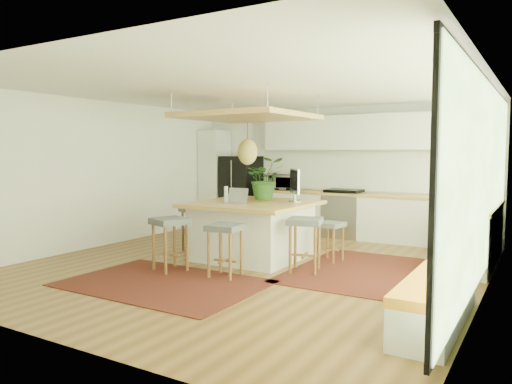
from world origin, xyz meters
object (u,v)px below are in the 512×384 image
Objects in this scene: monitor at (295,186)px; fridge at (241,188)px; laptop at (234,196)px; stool_right_front at (305,248)px; stool_near_left at (170,247)px; island_plant at (265,183)px; stool_near_right at (225,252)px; stool_left_side at (197,231)px; stool_right_back at (330,239)px; island at (253,230)px; microwave at (284,181)px.

fridge is at bearing -171.27° from monitor.
stool_right_front is at bearing -4.17° from laptop.
island_plant reaches higher than stool_near_left.
monitor reaches higher than stool_near_right.
stool_right_front is 1.33× the size of monitor.
fridge reaches higher than monitor.
stool_left_side is 1.94m from monitor.
fridge reaches higher than stool_right_back.
island is 2.48× the size of stool_near_right.
island_plant is at bearing -77.52° from microwave.
laptop reaches higher than stool_near_right.
microwave is at bearing 106.03° from stool_near_right.
microwave is at bearing 7.07° from fridge.
stool_near_right is (0.32, -1.26, -0.11)m from island.
stool_right_front is (1.15, -0.43, -0.11)m from island.
fridge is 4.43× the size of laptop.
island is 2.54× the size of island_plant.
monitor is 2.65m from microwave.
laptop reaches higher than stool_right_back.
stool_near_left is 0.99× the size of stool_left_side.
microwave reaches higher than laptop.
monitor is 0.82× the size of island_plant.
stool_near_left is 1.32× the size of monitor.
stool_right_back is (0.06, 0.85, 0.00)m from stool_right_front.
monitor is (2.49, -2.26, 0.26)m from fridge.
island is 1.31m from stool_near_right.
stool_right_front is (1.72, 0.96, 0.00)m from stool_near_left.
island is 1.00m from monitor.
laptop is at bearing -52.47° from fridge.
fridge is 3.49m from laptop.
island is 1.51m from stool_near_left.
stool_right_front reaches higher than stool_right_back.
island is at bearing 159.44° from stool_right_front.
stool_near_left is at bearing -72.25° from monitor.
microwave is at bearing 93.30° from stool_near_left.
stool_near_left is 1.06× the size of stool_near_right.
stool_right_back is 1.06× the size of microwave.
fridge is at bearing 144.56° from stool_right_back.
monitor is at bearing -12.34° from island_plant.
monitor is (1.71, 0.40, 0.83)m from stool_left_side.
stool_right_front is at bearing -64.33° from microwave.
laptop reaches higher than island.
fridge is 2.08× the size of stool_left_side.
fridge reaches higher than stool_near_right.
island_plant is (0.06, 0.88, 0.16)m from laptop.
stool_right_back is at bearing -28.68° from fridge.
laptop is at bearing -149.48° from stool_right_back.
monitor is at bearing 125.15° from stool_right_front.
stool_left_side is (-1.44, 1.24, 0.00)m from stool_near_right.
stool_near_right is at bearing -117.93° from stool_right_back.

